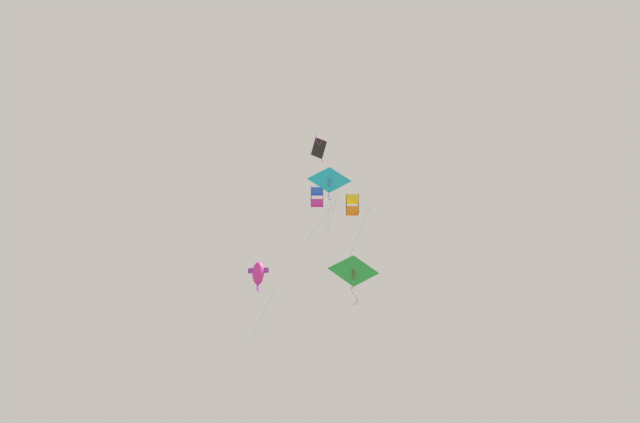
# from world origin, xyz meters

# --- Properties ---
(kite_diamond_near_right) EXTENTS (2.56, 2.23, 10.80)m
(kite_diamond_near_right) POSITION_xyz_m (-1.03, 1.07, 41.36)
(kite_diamond_near_right) COLOR black
(kite_delta_highest) EXTENTS (2.62, 1.12, 6.39)m
(kite_delta_highest) POSITION_xyz_m (-1.70, 1.93, 37.08)
(kite_delta_highest) COLOR #1EB2C6
(kite_box_low_drifter) EXTENTS (2.60, 2.06, 6.36)m
(kite_box_low_drifter) POSITION_xyz_m (-1.57, -1.87, 38.35)
(kite_box_low_drifter) COLOR blue
(kite_delta_upper_right) EXTENTS (2.86, 0.84, 3.66)m
(kite_delta_upper_right) POSITION_xyz_m (-3.86, 0.42, 29.71)
(kite_delta_upper_right) COLOR green
(kite_fish_mid_left) EXTENTS (2.48, 1.96, 7.79)m
(kite_fish_mid_left) POSITION_xyz_m (2.61, -5.73, 32.30)
(kite_fish_mid_left) COLOR #DB2D93
(kite_box_far_centre) EXTENTS (1.91, 1.54, 6.53)m
(kite_box_far_centre) POSITION_xyz_m (-2.64, 4.78, 32.50)
(kite_box_far_centre) COLOR yellow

